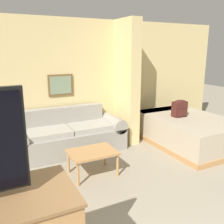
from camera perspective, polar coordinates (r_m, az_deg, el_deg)
wall_back at (r=5.32m, az=-9.82°, el=6.47°), size 7.69×0.16×2.60m
wall_partition_pillar at (r=5.40m, az=3.40°, el=6.81°), size 0.24×0.73×2.60m
couch at (r=5.04m, az=-9.89°, el=-5.38°), size 2.20×0.84×0.85m
coffee_table at (r=4.06m, az=-4.50°, el=-9.51°), size 0.75×0.55×0.40m
bed at (r=5.65m, az=16.60°, el=-3.89°), size 1.51×2.18×0.58m
backpack at (r=5.51m, az=15.19°, el=0.89°), size 0.31×0.19×0.36m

